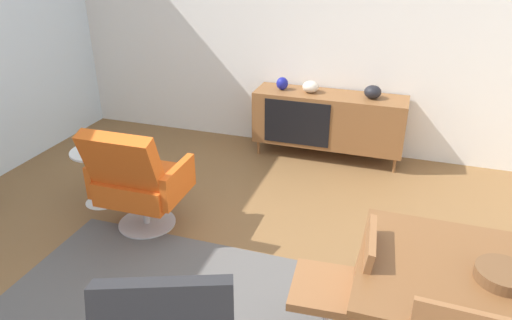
{
  "coord_description": "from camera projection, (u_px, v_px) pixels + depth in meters",
  "views": [
    {
      "loc": [
        0.69,
        -2.45,
        2.23
      ],
      "look_at": [
        -0.2,
        0.23,
        0.88
      ],
      "focal_mm": 32.97,
      "sensor_mm": 36.0,
      "label": 1
    }
  ],
  "objects": [
    {
      "name": "ground_plane",
      "position": [
        273.0,
        291.0,
        3.26
      ],
      "size": [
        8.32,
        8.32,
        0.0
      ],
      "primitive_type": "plane",
      "color": "brown"
    },
    {
      "name": "wall_back",
      "position": [
        346.0,
        23.0,
        4.88
      ],
      "size": [
        6.8,
        0.12,
        2.8
      ],
      "primitive_type": "cube",
      "color": "white",
      "rests_on": "ground_plane"
    },
    {
      "name": "sideboard",
      "position": [
        328.0,
        119.0,
        5.05
      ],
      "size": [
        1.6,
        0.45,
        0.72
      ],
      "color": "brown",
      "rests_on": "ground_plane"
    },
    {
      "name": "vase_cobalt",
      "position": [
        282.0,
        83.0,
        5.05
      ],
      "size": [
        0.13,
        0.13,
        0.13
      ],
      "color": "navy",
      "rests_on": "sideboard"
    },
    {
      "name": "vase_sculptural_dark",
      "position": [
        373.0,
        92.0,
        4.78
      ],
      "size": [
        0.17,
        0.17,
        0.13
      ],
      "color": "black",
      "rests_on": "sideboard"
    },
    {
      "name": "vase_ceramic_small",
      "position": [
        311.0,
        87.0,
        4.97
      ],
      "size": [
        0.17,
        0.17,
        0.12
      ],
      "color": "beige",
      "rests_on": "sideboard"
    },
    {
      "name": "wooden_bowl_on_table",
      "position": [
        503.0,
        275.0,
        2.24
      ],
      "size": [
        0.26,
        0.26,
        0.06
      ],
      "primitive_type": "cylinder",
      "color": "brown",
      "rests_on": "dining_table"
    },
    {
      "name": "dining_chair_near_window",
      "position": [
        339.0,
        288.0,
        2.6
      ],
      "size": [
        0.45,
        0.43,
        0.86
      ],
      "color": "brown",
      "rests_on": "ground_plane"
    },
    {
      "name": "lounge_chair_red",
      "position": [
        137.0,
        179.0,
        3.76
      ],
      "size": [
        0.73,
        0.66,
        0.95
      ],
      "color": "#D85919",
      "rests_on": "ground_plane"
    },
    {
      "name": "side_table_round",
      "position": [
        98.0,
        170.0,
        4.22
      ],
      "size": [
        0.44,
        0.44,
        0.52
      ],
      "color": "white",
      "rests_on": "ground_plane"
    },
    {
      "name": "fruit_bowl",
      "position": [
        95.0,
        147.0,
        4.12
      ],
      "size": [
        0.2,
        0.2,
        0.11
      ],
      "color": "#262628",
      "rests_on": "side_table_round"
    },
    {
      "name": "area_rug",
      "position": [
        155.0,
        316.0,
        3.05
      ],
      "size": [
        2.2,
        1.7,
        0.01
      ],
      "primitive_type": "cube",
      "color": "#595654",
      "rests_on": "ground_plane"
    }
  ]
}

